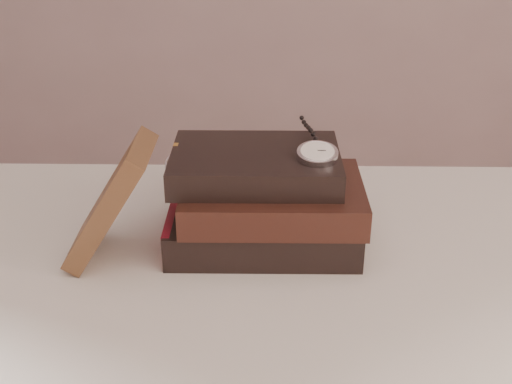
{
  "coord_description": "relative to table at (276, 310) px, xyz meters",
  "views": [
    {
      "loc": [
        -0.02,
        -0.41,
        1.23
      ],
      "look_at": [
        -0.03,
        0.39,
        0.82
      ],
      "focal_mm": 46.03,
      "sensor_mm": 36.0,
      "label": 1
    }
  ],
  "objects": [
    {
      "name": "table",
      "position": [
        0.0,
        0.0,
        0.0
      ],
      "size": [
        1.0,
        0.6,
        0.75
      ],
      "color": "silver",
      "rests_on": "ground"
    },
    {
      "name": "book_stack",
      "position": [
        -0.02,
        0.04,
        0.15
      ],
      "size": [
        0.27,
        0.18,
        0.13
      ],
      "color": "black",
      "rests_on": "table"
    },
    {
      "name": "journal",
      "position": [
        -0.22,
        -0.0,
        0.18
      ],
      "size": [
        0.12,
        0.11,
        0.17
      ],
      "primitive_type": "cube",
      "rotation": [
        0.0,
        0.57,
        0.0
      ],
      "color": "#3F2718",
      "rests_on": "table"
    },
    {
      "name": "pocket_watch",
      "position": [
        0.05,
        0.03,
        0.23
      ],
      "size": [
        0.05,
        0.16,
        0.02
      ],
      "color": "silver",
      "rests_on": "book_stack"
    },
    {
      "name": "eyeglasses",
      "position": [
        -0.11,
        0.13,
        0.17
      ],
      "size": [
        0.11,
        0.13,
        0.05
      ],
      "color": "silver",
      "rests_on": "book_stack"
    }
  ]
}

